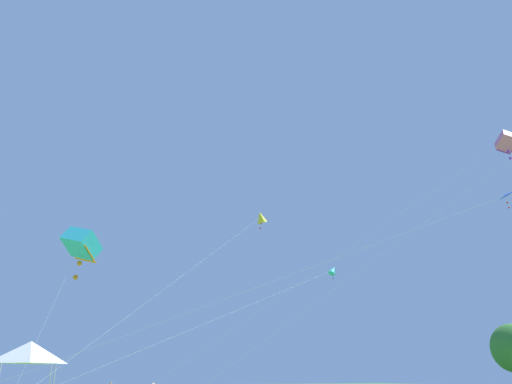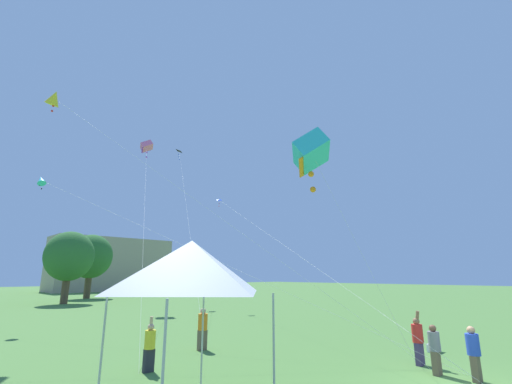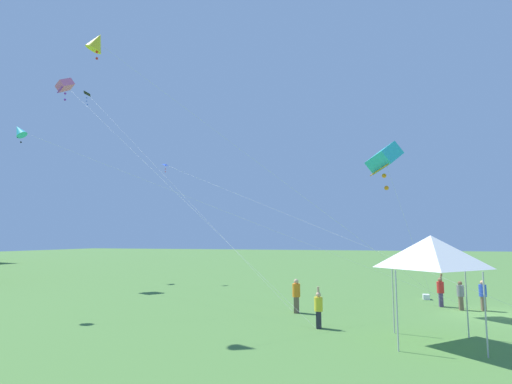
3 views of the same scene
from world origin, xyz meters
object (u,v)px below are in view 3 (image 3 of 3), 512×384
object	(u,v)px
cooler_box	(426,297)
person_red_shirt	(441,290)
person_blue_shirt	(483,294)
person_yellow_shirt	(319,308)
kite_pink_box_3	(65,86)
kite_cyan_box_2	(384,159)
person_grey_shirt	(461,294)
festival_tent	(431,252)
kite_blue_delta_1	(172,168)
kite_cyan_diamond_0	(21,131)
kite_black_delta_4	(89,96)
kite_yellow_diamond_5	(97,42)
person_orange_shirt	(296,295)

from	to	relation	value
cooler_box	person_red_shirt	size ratio (longest dim) A/B	0.32
person_blue_shirt	person_yellow_shirt	xyz separation A→B (m)	(-6.46, 7.66, -0.01)
person_red_shirt	kite_pink_box_3	bearing A→B (deg)	178.00
cooler_box	kite_cyan_box_2	bearing A→B (deg)	153.79
person_blue_shirt	person_grey_shirt	distance (m)	1.07
kite_cyan_box_2	cooler_box	bearing A→B (deg)	-26.21
festival_tent	person_blue_shirt	size ratio (longest dim) A/B	2.48
kite_blue_delta_1	kite_cyan_box_2	size ratio (longest dim) A/B	2.89
festival_tent	kite_cyan_diamond_0	size ratio (longest dim) A/B	0.16
person_yellow_shirt	kite_pink_box_3	world-z (taller)	kite_pink_box_3
kite_cyan_diamond_0	kite_black_delta_4	size ratio (longest dim) A/B	1.00
festival_tent	kite_yellow_diamond_5	bearing A→B (deg)	91.79
person_grey_shirt	kite_cyan_diamond_0	world-z (taller)	kite_cyan_diamond_0
kite_cyan_diamond_0	person_orange_shirt	bearing A→B (deg)	-74.36
cooler_box	kite_cyan_diamond_0	xyz separation A→B (m)	(-10.56, 20.87, 9.24)
festival_tent	person_red_shirt	distance (m)	9.00
kite_blue_delta_1	kite_black_delta_4	bearing A→B (deg)	84.63
person_orange_shirt	kite_pink_box_3	bearing A→B (deg)	71.17
person_yellow_shirt	kite_cyan_diamond_0	xyz separation A→B (m)	(-0.76, 15.58, 8.57)
cooler_box	kite_black_delta_4	bearing A→B (deg)	79.83
person_blue_shirt	person_orange_shirt	bearing A→B (deg)	-64.92
kite_cyan_diamond_0	kite_black_delta_4	bearing A→B (deg)	29.52
kite_pink_box_3	kite_cyan_box_2	bearing A→B (deg)	-100.64
person_orange_shirt	kite_yellow_diamond_5	world-z (taller)	kite_yellow_diamond_5
person_red_shirt	kite_cyan_diamond_0	xyz separation A→B (m)	(-7.97, 21.33, 8.53)
person_red_shirt	kite_black_delta_4	distance (m)	35.72
festival_tent	kite_blue_delta_1	xyz separation A→B (m)	(15.59, 18.97, 6.76)
person_blue_shirt	kite_cyan_box_2	world-z (taller)	kite_cyan_box_2
person_red_shirt	kite_yellow_diamond_5	distance (m)	22.01
cooler_box	kite_black_delta_4	size ratio (longest dim) A/B	0.02
kite_black_delta_4	kite_cyan_diamond_0	bearing A→B (deg)	-150.48
cooler_box	kite_pink_box_3	distance (m)	32.73
person_orange_shirt	kite_black_delta_4	size ratio (longest dim) A/B	0.07
festival_tent	kite_cyan_box_2	size ratio (longest dim) A/B	0.43
cooler_box	person_grey_shirt	world-z (taller)	person_grey_shirt
kite_cyan_diamond_0	kite_pink_box_3	xyz separation A→B (m)	(10.75, 7.27, 7.46)
festival_tent	kite_black_delta_4	distance (m)	36.39
festival_tent	person_blue_shirt	world-z (taller)	festival_tent
person_yellow_shirt	kite_cyan_diamond_0	bearing A→B (deg)	-152.63
person_red_shirt	person_grey_shirt	bearing A→B (deg)	-41.12
kite_blue_delta_1	kite_yellow_diamond_5	distance (m)	16.95
cooler_box	person_blue_shirt	size ratio (longest dim) A/B	0.37
person_blue_shirt	kite_cyan_box_2	xyz separation A→B (m)	(-1.33, 4.67, 7.18)
person_grey_shirt	person_yellow_shirt	bearing A→B (deg)	94.48
festival_tent	person_yellow_shirt	distance (m)	5.11
kite_black_delta_4	person_orange_shirt	bearing A→B (deg)	-117.47
person_orange_shirt	kite_cyan_box_2	bearing A→B (deg)	-67.62
person_grey_shirt	person_blue_shirt	bearing A→B (deg)	-124.79
person_red_shirt	cooler_box	bearing A→B (deg)	103.74
kite_pink_box_3	kite_yellow_diamond_5	xyz separation A→B (m)	(-11.80, -12.69, -3.76)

